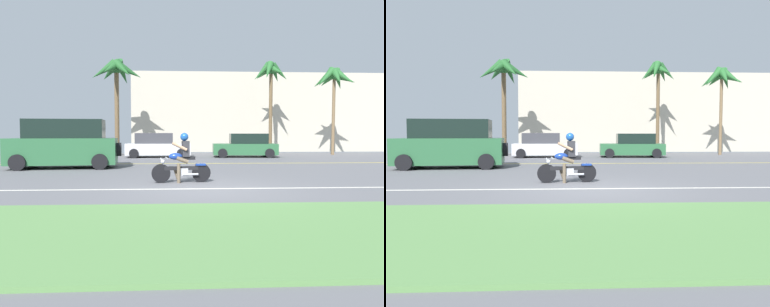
{
  "view_description": "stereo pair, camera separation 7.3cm",
  "coord_description": "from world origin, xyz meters",
  "views": [
    {
      "loc": [
        -0.85,
        -9.25,
        1.43
      ],
      "look_at": [
        -0.16,
        3.02,
        0.76
      ],
      "focal_mm": 33.79,
      "sensor_mm": 36.0,
      "label": 1
    },
    {
      "loc": [
        -0.77,
        -9.26,
        1.43
      ],
      "look_at": [
        -0.16,
        3.02,
        0.76
      ],
      "focal_mm": 33.79,
      "sensor_mm": 36.0,
      "label": 2
    }
  ],
  "objects": [
    {
      "name": "ground",
      "position": [
        0.0,
        3.0,
        -0.02
      ],
      "size": [
        56.0,
        30.0,
        0.04
      ],
      "primitive_type": "cube",
      "color": "slate"
    },
    {
      "name": "parked_car_1",
      "position": [
        -1.76,
        12.95,
        0.69
      ],
      "size": [
        3.92,
        1.86,
        1.48
      ],
      "color": "silver",
      "rests_on": "ground"
    },
    {
      "name": "palm_tree_1",
      "position": [
        6.11,
        15.97,
        5.44
      ],
      "size": [
        2.74,
        2.7,
        6.48
      ],
      "color": "brown",
      "rests_on": "ground"
    },
    {
      "name": "parked_car_2",
      "position": [
        3.72,
        12.88,
        0.68
      ],
      "size": [
        4.01,
        2.18,
        1.45
      ],
      "color": "#2D663D",
      "rests_on": "ground"
    },
    {
      "name": "lane_line_near",
      "position": [
        0.0,
        0.08,
        0.0
      ],
      "size": [
        50.4,
        0.12,
        0.01
      ],
      "primitive_type": "cube",
      "color": "silver",
      "rests_on": "ground"
    },
    {
      "name": "motorcyclist",
      "position": [
        -0.56,
        1.34,
        0.62
      ],
      "size": [
        1.75,
        0.57,
        1.46
      ],
      "color": "black",
      "rests_on": "ground"
    },
    {
      "name": "palm_tree_2",
      "position": [
        -4.51,
        15.23,
        5.39
      ],
      "size": [
        3.57,
        3.45,
        6.52
      ],
      "color": "brown",
      "rests_on": "ground"
    },
    {
      "name": "grass_median",
      "position": [
        0.0,
        -4.1,
        0.03
      ],
      "size": [
        56.0,
        3.8,
        0.06
      ],
      "primitive_type": "cube",
      "color": "#5B8C4C",
      "rests_on": "ground"
    },
    {
      "name": "lane_line_far",
      "position": [
        0.0,
        8.12,
        0.0
      ],
      "size": [
        50.4,
        0.12,
        0.01
      ],
      "primitive_type": "cube",
      "color": "yellow",
      "rests_on": "ground"
    },
    {
      "name": "suv_nearby",
      "position": [
        -5.34,
        6.14,
        0.98
      ],
      "size": [
        4.63,
        2.4,
        2.03
      ],
      "color": "#2D663D",
      "rests_on": "ground"
    },
    {
      "name": "parked_car_0",
      "position": [
        -7.26,
        11.51,
        0.7
      ],
      "size": [
        4.53,
        1.91,
        1.5
      ],
      "color": "silver",
      "rests_on": "ground"
    },
    {
      "name": "building_far",
      "position": [
        6.2,
        21.0,
        3.15
      ],
      "size": [
        20.4,
        4.0,
        6.29
      ],
      "primitive_type": "cube",
      "color": "beige",
      "rests_on": "ground"
    },
    {
      "name": "palm_tree_0",
      "position": [
        10.18,
        14.89,
        5.06
      ],
      "size": [
        3.06,
        3.13,
        5.98
      ],
      "color": "brown",
      "rests_on": "ground"
    }
  ]
}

